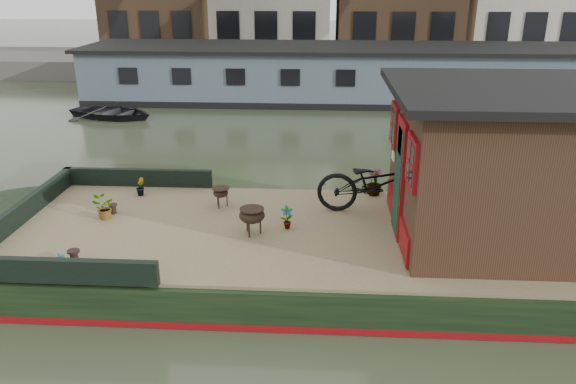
# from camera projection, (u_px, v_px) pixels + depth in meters

# --- Properties ---
(ground) EXTENTS (120.00, 120.00, 0.00)m
(ground) POSITION_uv_depth(u_px,v_px,m) (368.00, 266.00, 9.50)
(ground) COLOR #2B3220
(ground) RESTS_ON ground
(houseboat_hull) EXTENTS (14.01, 4.02, 0.60)m
(houseboat_hull) POSITION_uv_depth(u_px,v_px,m) (289.00, 250.00, 9.48)
(houseboat_hull) COLOR black
(houseboat_hull) RESTS_ON ground
(houseboat_deck) EXTENTS (11.80, 3.80, 0.05)m
(houseboat_deck) POSITION_uv_depth(u_px,v_px,m) (370.00, 233.00, 9.27)
(houseboat_deck) COLOR #806E4F
(houseboat_deck) RESTS_ON houseboat_hull
(bow_bulwark) EXTENTS (3.00, 4.00, 0.35)m
(bow_bulwark) POSITION_uv_depth(u_px,v_px,m) (69.00, 214.00, 9.49)
(bow_bulwark) COLOR black
(bow_bulwark) RESTS_ON houseboat_deck
(cabin) EXTENTS (4.00, 3.50, 2.42)m
(cabin) POSITION_uv_depth(u_px,v_px,m) (516.00, 163.00, 8.70)
(cabin) COLOR black
(cabin) RESTS_ON houseboat_deck
(bicycle) EXTENTS (2.15, 0.89, 1.10)m
(bicycle) POSITION_uv_depth(u_px,v_px,m) (377.00, 183.00, 9.82)
(bicycle) COLOR black
(bicycle) RESTS_ON houseboat_deck
(potted_plant_a) EXTENTS (0.25, 0.20, 0.40)m
(potted_plant_a) POSITION_uv_depth(u_px,v_px,m) (287.00, 217.00, 9.31)
(potted_plant_a) COLOR brown
(potted_plant_a) RESTS_ON houseboat_deck
(potted_plant_b) EXTENTS (0.20, 0.23, 0.34)m
(potted_plant_b) POSITION_uv_depth(u_px,v_px,m) (140.00, 187.00, 10.76)
(potted_plant_b) COLOR brown
(potted_plant_b) RESTS_ON houseboat_deck
(potted_plant_c) EXTENTS (0.45, 0.41, 0.41)m
(potted_plant_c) POSITION_uv_depth(u_px,v_px,m) (103.00, 208.00, 9.68)
(potted_plant_c) COLOR #9A3B2C
(potted_plant_c) RESTS_ON houseboat_deck
(potted_plant_d) EXTENTS (0.40, 0.40, 0.51)m
(potted_plant_d) POSITION_uv_depth(u_px,v_px,m) (374.00, 182.00, 10.75)
(potted_plant_d) COLOR maroon
(potted_plant_d) RESTS_ON houseboat_deck
(potted_plant_e) EXTENTS (0.16, 0.20, 0.33)m
(potted_plant_e) POSITION_uv_depth(u_px,v_px,m) (62.00, 264.00, 7.87)
(potted_plant_e) COLOR brown
(potted_plant_e) RESTS_ON houseboat_deck
(brazier_front) EXTENTS (0.45, 0.45, 0.46)m
(brazier_front) POSITION_uv_depth(u_px,v_px,m) (252.00, 221.00, 9.09)
(brazier_front) COLOR black
(brazier_front) RESTS_ON houseboat_deck
(brazier_rear) EXTENTS (0.39, 0.39, 0.37)m
(brazier_rear) POSITION_uv_depth(u_px,v_px,m) (221.00, 197.00, 10.21)
(brazier_rear) COLOR black
(brazier_rear) RESTS_ON houseboat_deck
(bollard_port) EXTENTS (0.16, 0.16, 0.18)m
(bollard_port) POSITION_uv_depth(u_px,v_px,m) (113.00, 209.00, 9.94)
(bollard_port) COLOR black
(bollard_port) RESTS_ON houseboat_deck
(bollard_stbd) EXTENTS (0.18, 0.18, 0.20)m
(bollard_stbd) POSITION_uv_depth(u_px,v_px,m) (74.00, 257.00, 8.21)
(bollard_stbd) COLOR black
(bollard_stbd) RESTS_ON houseboat_deck
(dinghy) EXTENTS (3.56, 2.99, 0.63)m
(dinghy) POSITION_uv_depth(u_px,v_px,m) (112.00, 109.00, 19.54)
(dinghy) COLOR black
(dinghy) RESTS_ON ground
(far_houseboat) EXTENTS (20.40, 4.40, 2.11)m
(far_houseboat) POSITION_uv_depth(u_px,v_px,m) (344.00, 75.00, 22.21)
(far_houseboat) COLOR #4B5664
(far_houseboat) RESTS_ON ground
(quay) EXTENTS (60.00, 6.00, 0.90)m
(quay) POSITION_uv_depth(u_px,v_px,m) (339.00, 65.00, 28.46)
(quay) COLOR #47443F
(quay) RESTS_ON ground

